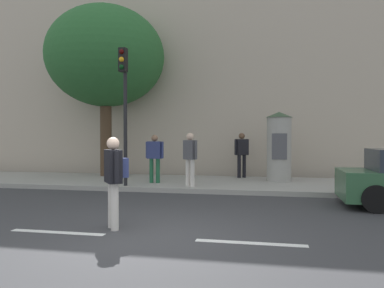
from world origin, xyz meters
name	(u,v)px	position (x,y,z in m)	size (l,w,h in m)	color
ground_plane	(149,238)	(0.00, 0.00, 0.00)	(80.00, 80.00, 0.00)	#38383A
sidewalk_curb	(211,184)	(0.00, 7.00, 0.07)	(36.00, 4.00, 0.15)	#9E9B93
lane_markings	(149,237)	(0.00, 0.00, 0.00)	(25.80, 0.16, 0.01)	silver
building_backdrop	(226,77)	(0.00, 12.00, 4.64)	(36.00, 5.00, 9.29)	#B7A893
traffic_light	(124,94)	(-2.53, 5.24, 3.10)	(0.24, 0.45, 4.39)	black
poster_column	(279,146)	(2.37, 7.56, 1.40)	(0.94, 0.94, 2.47)	#9E9B93
street_tree	(106,57)	(-4.49, 8.18, 4.98)	(4.76, 4.76, 6.87)	#4C3826
pedestrian_tallest	(114,174)	(-0.82, 0.46, 1.03)	(0.53, 0.56, 1.71)	silver
pedestrian_near_pole	(242,151)	(0.99, 8.49, 1.18)	(0.53, 0.50, 1.73)	black
pedestrian_in_dark_shirt	(190,155)	(-0.44, 5.55, 1.15)	(0.50, 0.41, 1.70)	silver
pedestrian_with_backpack	(155,154)	(-1.82, 6.23, 1.12)	(0.65, 0.28, 1.65)	#1E5938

